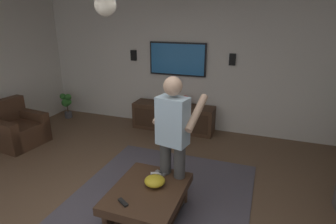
% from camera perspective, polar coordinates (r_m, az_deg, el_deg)
% --- Properties ---
extents(wall_back_tv, '(0.10, 6.96, 2.74)m').
position_cam_1_polar(wall_back_tv, '(5.66, 5.74, 10.04)').
color(wall_back_tv, silver).
rests_on(wall_back_tv, ground).
extents(area_rug, '(2.85, 2.27, 0.01)m').
position_cam_1_polar(area_rug, '(3.63, -2.71, -19.11)').
color(area_rug, '#514C56').
rests_on(area_rug, ground).
extents(armchair, '(0.87, 0.88, 0.82)m').
position_cam_1_polar(armchair, '(5.81, -29.09, -3.27)').
color(armchair, '#472D1E').
rests_on(armchair, ground).
extents(coffee_table, '(1.00, 0.80, 0.40)m').
position_cam_1_polar(coffee_table, '(3.31, -4.18, -17.17)').
color(coffee_table, '#422B1C').
rests_on(coffee_table, ground).
extents(media_console, '(0.45, 1.70, 0.55)m').
position_cam_1_polar(media_console, '(5.72, 1.09, -1.11)').
color(media_console, '#422B1C').
rests_on(media_console, ground).
extents(tv, '(0.05, 1.19, 0.67)m').
position_cam_1_polar(tv, '(5.65, 1.98, 10.98)').
color(tv, black).
extents(person_standing, '(0.60, 0.61, 1.64)m').
position_cam_1_polar(person_standing, '(3.26, 1.11, -4.77)').
color(person_standing, '#3F3F3F').
rests_on(person_standing, ground).
extents(potted_plant_short, '(0.26, 0.29, 0.59)m').
position_cam_1_polar(potted_plant_short, '(6.79, -20.40, 1.82)').
color(potted_plant_short, '#4C4C51').
rests_on(potted_plant_short, ground).
extents(bowl, '(0.24, 0.24, 0.11)m').
position_cam_1_polar(bowl, '(3.28, -2.78, -14.18)').
color(bowl, gold).
rests_on(bowl, coffee_table).
extents(remote_white, '(0.10, 0.16, 0.02)m').
position_cam_1_polar(remote_white, '(3.49, -2.40, -12.72)').
color(remote_white, white).
rests_on(remote_white, coffee_table).
extents(remote_black, '(0.11, 0.15, 0.02)m').
position_cam_1_polar(remote_black, '(3.07, -9.37, -18.11)').
color(remote_black, black).
rests_on(remote_black, coffee_table).
extents(remote_grey, '(0.09, 0.16, 0.02)m').
position_cam_1_polar(remote_grey, '(3.51, -1.53, -12.58)').
color(remote_grey, slate).
rests_on(remote_grey, coffee_table).
extents(vase_round, '(0.22, 0.22, 0.22)m').
position_cam_1_polar(vase_round, '(5.53, 3.57, 2.32)').
color(vase_round, red).
rests_on(vase_round, media_console).
extents(wall_speaker_left, '(0.06, 0.12, 0.22)m').
position_cam_1_polar(wall_speaker_left, '(5.42, 13.30, 10.62)').
color(wall_speaker_left, black).
extents(wall_speaker_right, '(0.06, 0.12, 0.22)m').
position_cam_1_polar(wall_speaker_right, '(6.04, -7.19, 11.65)').
color(wall_speaker_right, black).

